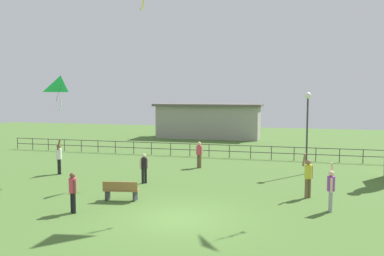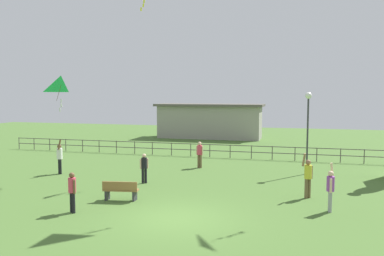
# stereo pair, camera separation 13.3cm
# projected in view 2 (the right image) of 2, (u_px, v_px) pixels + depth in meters

# --- Properties ---
(ground_plane) EXTENTS (80.00, 80.00, 0.00)m
(ground_plane) POSITION_uv_depth(u_px,v_px,m) (177.00, 219.00, 14.35)
(ground_plane) COLOR #476B2D
(lamppost) EXTENTS (0.36, 0.36, 4.63)m
(lamppost) POSITION_uv_depth(u_px,v_px,m) (308.00, 115.00, 22.07)
(lamppost) COLOR #38383D
(lamppost) RESTS_ON ground_plane
(park_bench) EXTENTS (1.55, 0.65, 0.85)m
(park_bench) POSITION_uv_depth(u_px,v_px,m) (120.00, 190.00, 16.75)
(park_bench) COLOR olive
(park_bench) RESTS_ON ground_plane
(person_1) EXTENTS (0.37, 0.33, 1.52)m
(person_1) POSITION_uv_depth(u_px,v_px,m) (144.00, 166.00, 19.98)
(person_1) COLOR black
(person_1) RESTS_ON ground_plane
(person_2) EXTENTS (0.41, 0.30, 1.56)m
(person_2) POSITION_uv_depth(u_px,v_px,m) (72.00, 190.00, 15.02)
(person_2) COLOR black
(person_2) RESTS_ON ground_plane
(person_3) EXTENTS (0.47, 0.30, 1.62)m
(person_3) POSITION_uv_depth(u_px,v_px,m) (200.00, 153.00, 24.14)
(person_3) COLOR brown
(person_3) RESTS_ON ground_plane
(person_4) EXTENTS (0.30, 0.48, 1.88)m
(person_4) POSITION_uv_depth(u_px,v_px,m) (330.00, 188.00, 15.14)
(person_4) COLOR #99999E
(person_4) RESTS_ON ground_plane
(person_5) EXTENTS (0.44, 0.47, 1.99)m
(person_5) POSITION_uv_depth(u_px,v_px,m) (60.00, 156.00, 22.29)
(person_5) COLOR black
(person_5) RESTS_ON ground_plane
(person_6) EXTENTS (0.49, 0.40, 1.99)m
(person_6) POSITION_uv_depth(u_px,v_px,m) (308.00, 175.00, 17.14)
(person_6) COLOR brown
(person_6) RESTS_ON ground_plane
(kite_3) EXTENTS (0.71, 1.22, 1.78)m
(kite_3) POSITION_uv_depth(u_px,v_px,m) (61.00, 85.00, 19.62)
(kite_3) COLOR #1EB759
(waterfront_railing) EXTENTS (36.01, 0.06, 0.95)m
(waterfront_railing) POSITION_uv_depth(u_px,v_px,m) (231.00, 149.00, 27.85)
(waterfront_railing) COLOR #4C4742
(waterfront_railing) RESTS_ON ground_plane
(pavilion_building) EXTENTS (10.93, 3.86, 3.50)m
(pavilion_building) POSITION_uv_depth(u_px,v_px,m) (210.00, 121.00, 40.38)
(pavilion_building) COLOR gray
(pavilion_building) RESTS_ON ground_plane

